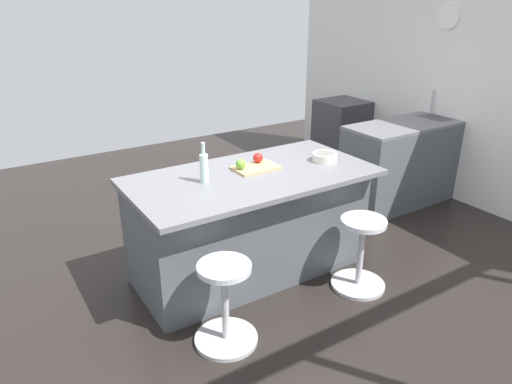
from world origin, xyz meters
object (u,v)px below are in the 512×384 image
(oven_range, at_px, (341,133))
(stool_by_window, at_px, (360,256))
(apple_green, at_px, (241,164))
(apple_red, at_px, (258,158))
(kitchen_island, at_px, (250,223))
(cutting_board, at_px, (256,168))
(stool_middle, at_px, (225,306))
(water_bottle, at_px, (204,167))
(fruit_bowl, at_px, (325,157))

(oven_range, relative_size, stool_by_window, 1.47)
(apple_green, xyz_separation_m, apple_red, (-0.20, -0.06, 0.00))
(kitchen_island, distance_m, cutting_board, 0.47)
(stool_middle, height_order, water_bottle, water_bottle)
(apple_red, xyz_separation_m, water_bottle, (0.56, 0.12, 0.06))
(apple_green, relative_size, apple_red, 0.99)
(stool_by_window, height_order, fruit_bowl, fruit_bowl)
(oven_range, distance_m, stool_by_window, 3.09)
(stool_middle, relative_size, apple_green, 7.46)
(apple_green, height_order, apple_red, same)
(stool_by_window, distance_m, apple_red, 1.15)
(cutting_board, xyz_separation_m, apple_green, (0.13, -0.02, 0.05))
(stool_middle, height_order, cutting_board, cutting_board)
(apple_red, bearing_deg, stool_middle, 46.03)
(cutting_board, height_order, apple_green, apple_green)
(cutting_board, relative_size, apple_red, 4.37)
(oven_range, bearing_deg, stool_by_window, 51.07)
(apple_red, bearing_deg, stool_by_window, 119.99)
(oven_range, height_order, apple_green, apple_green)
(oven_range, height_order, cutting_board, cutting_board)
(kitchen_island, bearing_deg, stool_by_window, 132.09)
(stool_middle, bearing_deg, fruit_bowl, -156.16)
(oven_range, height_order, stool_middle, oven_range)
(cutting_board, bearing_deg, oven_range, -145.99)
(kitchen_island, height_order, water_bottle, water_bottle)
(fruit_bowl, bearing_deg, kitchen_island, -8.88)
(stool_middle, relative_size, fruit_bowl, 2.91)
(kitchen_island, relative_size, stool_middle, 3.23)
(kitchen_island, height_order, apple_green, apple_green)
(oven_range, relative_size, apple_red, 10.89)
(stool_by_window, height_order, stool_middle, same)
(apple_green, bearing_deg, fruit_bowl, 167.28)
(apple_green, distance_m, water_bottle, 0.36)
(stool_middle, xyz_separation_m, apple_red, (-0.78, -0.80, 0.68))
(apple_green, bearing_deg, water_bottle, 9.20)
(fruit_bowl, bearing_deg, water_bottle, -5.70)
(stool_by_window, bearing_deg, fruit_bowl, -96.84)
(kitchen_island, relative_size, cutting_board, 5.47)
(stool_by_window, distance_m, fruit_bowl, 0.88)
(oven_range, xyz_separation_m, apple_green, (2.60, 1.65, 0.52))
(kitchen_island, xyz_separation_m, apple_green, (0.05, -0.06, 0.51))
(cutting_board, distance_m, apple_red, 0.12)
(stool_by_window, xyz_separation_m, fruit_bowl, (-0.07, -0.58, 0.66))
(oven_range, distance_m, apple_green, 3.13)
(oven_range, height_order, apple_red, apple_red)
(kitchen_island, xyz_separation_m, fruit_bowl, (-0.69, 0.11, 0.49))
(apple_green, distance_m, fruit_bowl, 0.75)
(cutting_board, xyz_separation_m, water_bottle, (0.49, 0.04, 0.11))
(stool_by_window, height_order, cutting_board, cutting_board)
(stool_by_window, bearing_deg, stool_middle, 0.00)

